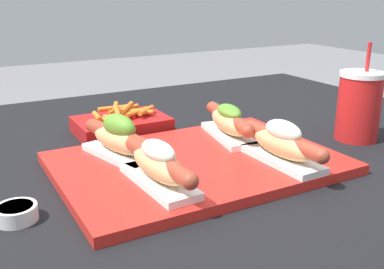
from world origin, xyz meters
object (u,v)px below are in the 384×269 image
hot_dog_2 (120,139)px  hot_dog_3 (228,122)px  hot_dog_1 (282,143)px  sauce_bowl (16,212)px  hot_dog_0 (159,165)px  fries_basket (122,124)px  serving_tray (197,163)px  drink_cup (359,106)px

hot_dog_2 → hot_dog_3: hot_dog_2 is taller
hot_dog_1 → sauce_bowl: hot_dog_1 is taller
hot_dog_0 → hot_dog_2: (-0.01, 0.14, 0.00)m
hot_dog_2 → hot_dog_1: bearing=-33.5°
hot_dog_2 → sauce_bowl: (-0.20, -0.12, -0.04)m
hot_dog_1 → hot_dog_2: hot_dog_2 is taller
hot_dog_0 → fries_basket: (0.06, 0.34, -0.03)m
serving_tray → sauce_bowl: (-0.32, -0.05, 0.00)m
fries_basket → hot_dog_1: bearing=-64.8°
serving_tray → fries_basket: size_ratio=2.47×
serving_tray → hot_dog_2: 0.15m
serving_tray → drink_cup: size_ratio=2.40×
serving_tray → hot_dog_2: bearing=149.0°
sauce_bowl → hot_dog_3: bearing=15.6°
hot_dog_0 → hot_dog_3: (0.23, 0.15, -0.00)m
hot_dog_2 → fries_basket: hot_dog_2 is taller
hot_dog_0 → hot_dog_3: 0.27m
hot_dog_0 → sauce_bowl: hot_dog_0 is taller
hot_dog_3 → sauce_bowl: (-0.44, -0.12, -0.04)m
hot_dog_0 → hot_dog_3: bearing=32.7°
sauce_bowl → fries_basket: size_ratio=0.29×
hot_dog_1 → hot_dog_2: size_ratio=1.03×
hot_dog_0 → fries_basket: bearing=79.1°
sauce_bowl → drink_cup: 0.70m
serving_tray → sauce_bowl: sauce_bowl is taller
hot_dog_0 → fries_basket: 0.34m
serving_tray → drink_cup: bearing=-3.7°
fries_basket → hot_dog_0: bearing=-100.9°
hot_dog_2 → sauce_bowl: 0.24m
hot_dog_0 → hot_dog_3: size_ratio=1.01×
serving_tray → hot_dog_0: bearing=-147.4°
drink_cup → hot_dog_3: bearing=159.4°
hot_dog_3 → serving_tray: bearing=-147.1°
serving_tray → hot_dog_0: hot_dog_0 is taller
serving_tray → hot_dog_3: size_ratio=2.38×
hot_dog_2 → sauce_bowl: size_ratio=3.50×
hot_dog_2 → hot_dog_3: bearing=0.8°
hot_dog_2 → hot_dog_3: 0.24m
serving_tray → hot_dog_1: 0.16m
hot_dog_3 → drink_cup: size_ratio=1.01×
serving_tray → hot_dog_2: hot_dog_2 is taller
hot_dog_3 → fries_basket: (-0.16, 0.19, -0.03)m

